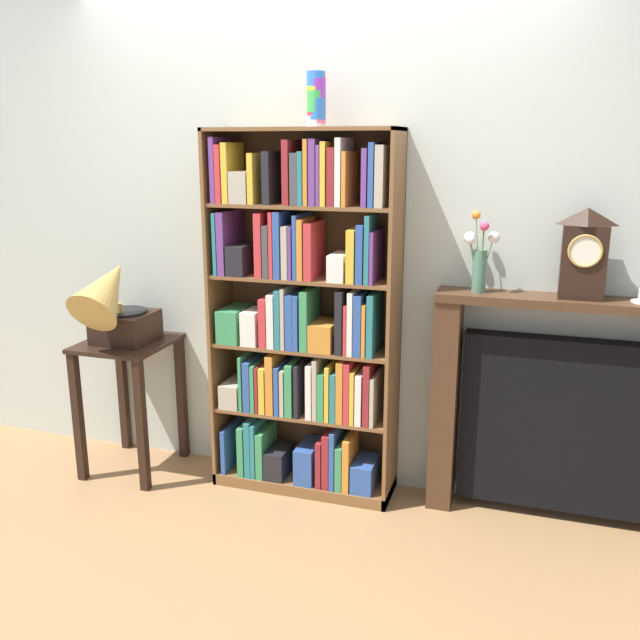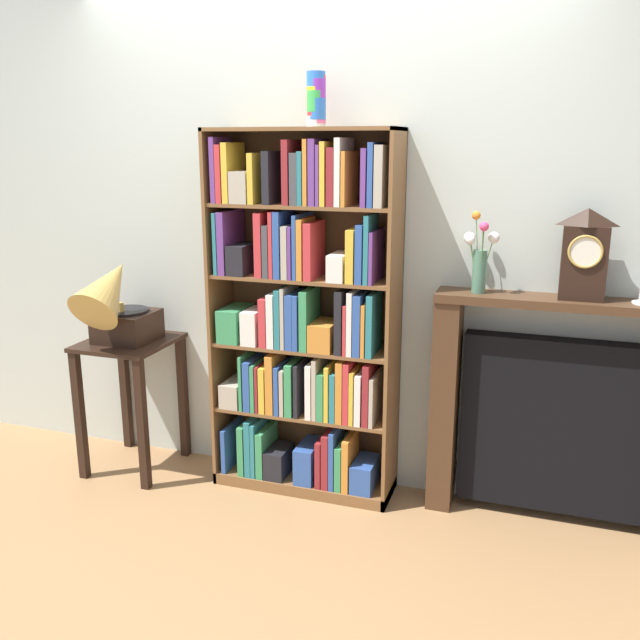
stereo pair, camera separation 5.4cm
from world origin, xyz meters
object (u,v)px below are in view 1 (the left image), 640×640
object	(u,v)px
fireplace_mantel	(561,414)
side_table_left	(129,378)
gramophone	(114,302)
flower_vase	(479,255)
cup_stack	(316,100)
mantel_clock	(584,254)
bookshelf	(304,328)

from	to	relation	value
fireplace_mantel	side_table_left	bearing A→B (deg)	-176.02
gramophone	flower_vase	bearing A→B (deg)	7.15
gramophone	side_table_left	bearing A→B (deg)	90.00
cup_stack	gramophone	xyz separation A→B (m)	(-1.04, -0.19, -0.99)
gramophone	mantel_clock	bearing A→B (deg)	5.67
side_table_left	gramophone	world-z (taller)	gramophone
flower_vase	fireplace_mantel	bearing A→B (deg)	2.45
mantel_clock	bookshelf	bearing A→B (deg)	-177.73
bookshelf	flower_vase	xyz separation A→B (m)	(0.83, 0.05, 0.40)
fireplace_mantel	mantel_clock	bearing A→B (deg)	-34.30
gramophone	fireplace_mantel	world-z (taller)	gramophone
cup_stack	bookshelf	bearing A→B (deg)	-161.64
side_table_left	fireplace_mantel	world-z (taller)	fireplace_mantel
fireplace_mantel	mantel_clock	xyz separation A→B (m)	(0.03, -0.02, 0.76)
mantel_clock	flower_vase	distance (m)	0.45
side_table_left	flower_vase	bearing A→B (deg)	4.33
gramophone	flower_vase	xyz separation A→B (m)	(1.81, 0.23, 0.30)
cup_stack	fireplace_mantel	world-z (taller)	cup_stack
bookshelf	mantel_clock	distance (m)	1.35
fireplace_mantel	gramophone	bearing A→B (deg)	-173.73
bookshelf	cup_stack	xyz separation A→B (m)	(0.06, 0.02, 1.09)
fireplace_mantel	flower_vase	bearing A→B (deg)	-177.55
bookshelf	side_table_left	xyz separation A→B (m)	(-0.98, -0.08, -0.34)
bookshelf	gramophone	world-z (taller)	bookshelf
bookshelf	side_table_left	world-z (taller)	bookshelf
bookshelf	gramophone	bearing A→B (deg)	-169.96
cup_stack	gramophone	world-z (taller)	cup_stack
gramophone	fireplace_mantel	size ratio (longest dim) A/B	0.44
cup_stack	flower_vase	size ratio (longest dim) A/B	0.66
gramophone	bookshelf	bearing A→B (deg)	10.04
gramophone	fireplace_mantel	bearing A→B (deg)	6.27
fireplace_mantel	flower_vase	world-z (taller)	flower_vase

